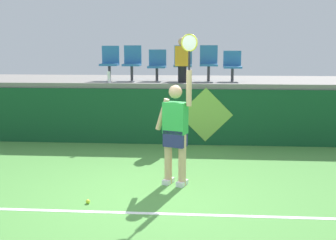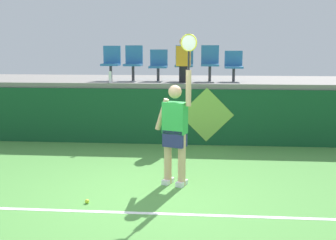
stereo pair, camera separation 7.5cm
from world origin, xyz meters
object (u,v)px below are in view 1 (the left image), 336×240
(stadium_chair_3, at_px, (183,62))
(stadium_chair_5, at_px, (232,64))
(stadium_chair_1, at_px, (132,61))
(tennis_player, at_px, (176,129))
(tennis_ball, at_px, (88,202))
(stadium_chair_2, at_px, (157,64))
(water_bottle, at_px, (109,77))
(stadium_chair_0, at_px, (110,61))
(stadium_chair_4, at_px, (209,61))
(spectator_0, at_px, (182,59))

(stadium_chair_3, xyz_separation_m, stadium_chair_5, (1.22, -0.01, -0.06))
(stadium_chair_1, bearing_deg, tennis_player, -70.86)
(tennis_player, height_order, tennis_ball, tennis_player)
(stadium_chair_3, bearing_deg, stadium_chair_5, -0.48)
(tennis_ball, bearing_deg, stadium_chair_2, 83.16)
(stadium_chair_1, bearing_deg, tennis_ball, -89.27)
(tennis_player, xyz_separation_m, water_bottle, (-1.77, 3.11, 0.62))
(stadium_chair_1, bearing_deg, water_bottle, -124.30)
(tennis_ball, height_order, stadium_chair_3, stadium_chair_3)
(tennis_ball, bearing_deg, stadium_chair_0, 97.51)
(stadium_chair_3, distance_m, stadium_chair_4, 0.64)
(stadium_chair_2, height_order, stadium_chair_4, stadium_chair_4)
(spectator_0, bearing_deg, tennis_player, -89.40)
(tennis_ball, height_order, stadium_chair_1, stadium_chair_1)
(stadium_chair_5, relative_size, spectator_0, 0.70)
(stadium_chair_0, bearing_deg, tennis_player, -63.55)
(water_bottle, relative_size, stadium_chair_1, 0.31)
(water_bottle, xyz_separation_m, stadium_chair_1, (0.46, 0.67, 0.35))
(tennis_player, bearing_deg, stadium_chair_4, 80.94)
(stadium_chair_3, xyz_separation_m, stadium_chair_4, (0.64, -0.00, 0.01))
(tennis_ball, height_order, stadium_chair_5, stadium_chair_5)
(stadium_chair_3, bearing_deg, stadium_chair_2, -179.40)
(stadium_chair_0, relative_size, stadium_chair_4, 0.98)
(tennis_player, bearing_deg, tennis_ball, -141.76)
(water_bottle, distance_m, stadium_chair_4, 2.49)
(water_bottle, bearing_deg, stadium_chair_3, 21.16)
(stadium_chair_2, bearing_deg, stadium_chair_4, 0.21)
(water_bottle, height_order, stadium_chair_5, stadium_chair_5)
(tennis_player, bearing_deg, water_bottle, 119.62)
(tennis_ball, height_order, water_bottle, water_bottle)
(stadium_chair_2, distance_m, stadium_chair_4, 1.29)
(stadium_chair_1, xyz_separation_m, stadium_chair_5, (2.50, -0.01, -0.07))
(stadium_chair_3, bearing_deg, tennis_player, -89.48)
(stadium_chair_1, distance_m, spectator_0, 1.36)
(tennis_player, height_order, stadium_chair_2, tennis_player)
(tennis_player, relative_size, stadium_chair_2, 3.23)
(tennis_ball, relative_size, stadium_chair_5, 0.09)
(stadium_chair_0, xyz_separation_m, stadium_chair_1, (0.57, 0.00, 0.00))
(stadium_chair_2, xyz_separation_m, stadium_chair_3, (0.65, 0.01, 0.05))
(water_bottle, bearing_deg, tennis_player, -60.38)
(stadium_chair_1, relative_size, stadium_chair_2, 1.13)
(stadium_chair_3, distance_m, stadium_chair_5, 1.22)
(stadium_chair_0, bearing_deg, water_bottle, -80.53)
(stadium_chair_4, relative_size, stadium_chair_5, 1.18)
(tennis_ball, distance_m, water_bottle, 4.41)
(tennis_player, height_order, spectator_0, tennis_player)
(stadium_chair_3, bearing_deg, spectator_0, -90.00)
(tennis_ball, height_order, stadium_chair_2, stadium_chair_2)
(tennis_player, bearing_deg, stadium_chair_5, 72.52)
(stadium_chair_1, height_order, stadium_chair_4, stadium_chair_4)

